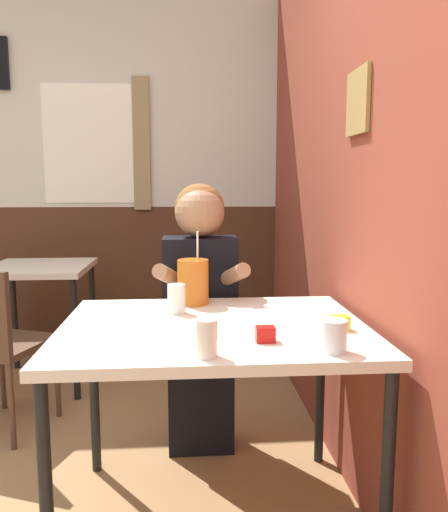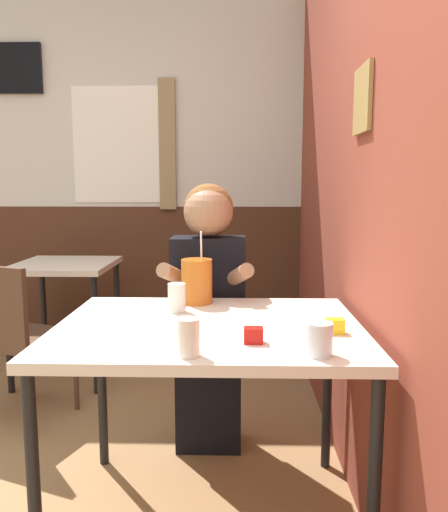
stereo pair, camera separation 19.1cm
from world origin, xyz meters
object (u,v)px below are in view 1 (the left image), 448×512
Objects in this scene: main_table at (214,342)px; person_seated at (200,307)px; background_table at (40,283)px; cocktail_pitcher at (193,282)px.

main_table is 0.55m from person_seated.
background_table is at bearing 138.40° from person_seated.
cocktail_pitcher reaches higher than main_table.
cocktail_pitcher is (-0.04, -0.23, 0.17)m from person_seated.
background_table is at bearing 125.45° from main_table.
background_table is at bearing 130.57° from cocktail_pitcher.
cocktail_pitcher is (0.94, -1.10, 0.21)m from background_table.
main_table is at bearing -54.55° from background_table.
main_table is 0.86× the size of person_seated.
background_table is 2.50× the size of cocktail_pitcher.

